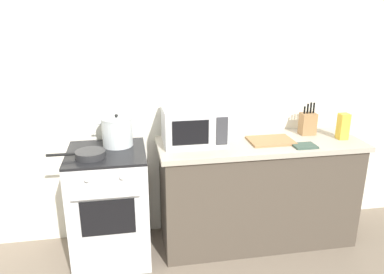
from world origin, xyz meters
TOP-DOWN VIEW (x-y plane):
  - back_wall at (0.30, 0.97)m, footprint 4.40×0.10m
  - lower_cabinet_right at (0.90, 0.62)m, footprint 1.64×0.56m
  - countertop_right at (0.90, 0.62)m, footprint 1.70×0.60m
  - stove at (-0.35, 0.60)m, footprint 0.60×0.64m
  - stock_pot at (-0.26, 0.73)m, footprint 0.33×0.25m
  - frying_pan at (-0.46, 0.50)m, footprint 0.42×0.22m
  - microwave at (0.35, 0.68)m, footprint 0.50×0.37m
  - cutting_board at (0.98, 0.60)m, footprint 0.36×0.26m
  - knife_block at (1.37, 0.74)m, footprint 0.13×0.10m
  - pasta_box at (1.60, 0.57)m, footprint 0.08×0.08m
  - oven_mitt at (1.20, 0.44)m, footprint 0.18×0.14m

SIDE VIEW (x-z plane):
  - lower_cabinet_right at x=0.90m, z-range 0.00..0.88m
  - stove at x=-0.35m, z-range 0.00..0.92m
  - countertop_right at x=0.90m, z-range 0.88..0.92m
  - oven_mitt at x=1.20m, z-range 0.92..0.94m
  - cutting_board at x=0.98m, z-range 0.92..0.94m
  - frying_pan at x=-0.46m, z-range 0.92..0.97m
  - knife_block at x=1.37m, z-range 0.88..1.16m
  - pasta_box at x=1.60m, z-range 0.92..1.14m
  - stock_pot at x=-0.26m, z-range 0.91..1.17m
  - microwave at x=0.35m, z-range 0.92..1.22m
  - back_wall at x=0.30m, z-range 0.00..2.50m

